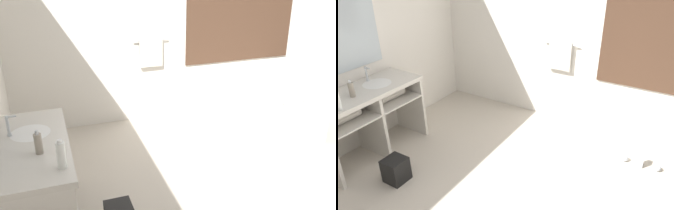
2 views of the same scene
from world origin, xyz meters
The scene contains 7 objects.
ground_plane centered at (0.00, 0.00, 0.00)m, with size 16.00×16.00×0.00m, color beige.
wall_back_with_blinds centered at (0.04, 2.23, 1.35)m, with size 7.40×0.13×2.70m.
vanity_counter centered at (-1.89, 0.21, 0.62)m, with size 0.59×1.31×0.87m.
sink_faucet centered at (-2.05, 0.39, 0.96)m, with size 0.09×0.04×0.18m.
bathtub centered at (1.08, 1.43, 0.32)m, with size 0.94×1.53×0.70m.
water_bottle_1 centered at (-1.68, -0.25, 0.98)m, with size 0.06×0.06×0.22m.
soap_dispenser centered at (-1.83, 0.02, 0.96)m, with size 0.06×0.06×0.19m.
Camera 1 is at (-1.73, -2.63, 2.32)m, focal length 40.00 mm.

